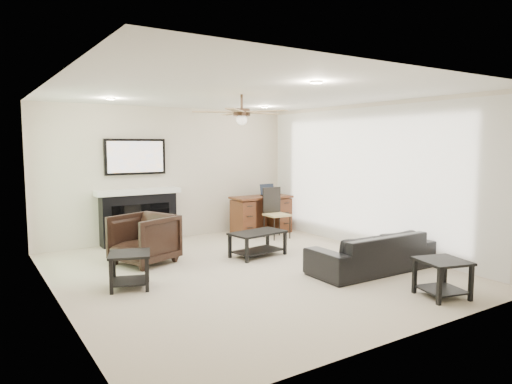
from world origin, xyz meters
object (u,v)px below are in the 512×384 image
Objects in this scene: sofa at (372,252)px; coffee_table at (258,244)px; armchair at (144,239)px; fireplace_unit at (138,192)px; desk at (261,215)px.

sofa reaches higher than coffee_table.
armchair is 1.57m from fireplace_unit.
coffee_table is 0.47× the size of fireplace_unit.
fireplace_unit is (-1.30, 1.96, 0.75)m from coffee_table.
armchair is (-2.60, 2.15, 0.10)m from sofa.
sofa is at bearing -58.24° from fireplace_unit.
armchair reaches higher than sofa.
armchair is 0.43× the size of fireplace_unit.
coffee_table is (-0.90, 1.60, -0.08)m from sofa.
desk is (2.40, -0.39, -0.57)m from fireplace_unit.
fireplace_unit is at bearing 115.15° from coffee_table.
coffee_table is at bearing -59.64° from sofa.
fireplace_unit reaches higher than sofa.
fireplace_unit is 2.50m from desk.
armchair is at bearing -105.79° from fireplace_unit.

